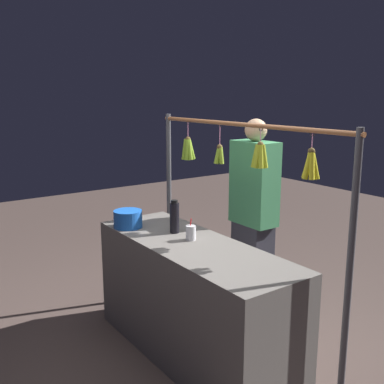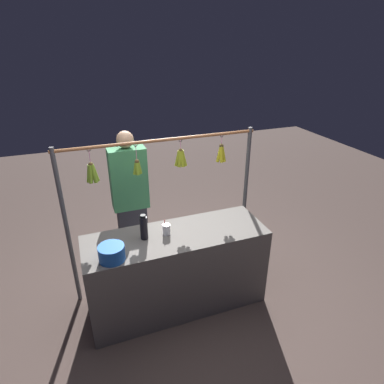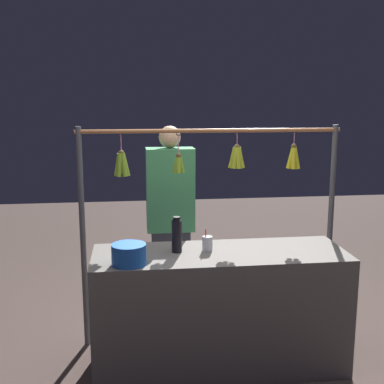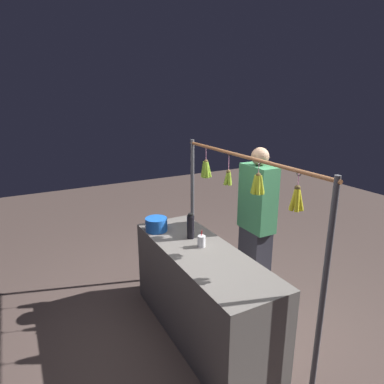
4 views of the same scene
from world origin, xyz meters
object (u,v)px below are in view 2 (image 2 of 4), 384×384
at_px(blue_bucket, 112,253).
at_px(drink_cup, 166,229).
at_px(water_bottle, 144,227).
at_px(vendor_person, 131,204).

height_order(blue_bucket, drink_cup, drink_cup).
relative_size(water_bottle, blue_bucket, 1.13).
relative_size(blue_bucket, vendor_person, 0.13).
bearing_deg(vendor_person, water_bottle, 88.59).
distance_m(water_bottle, vendor_person, 0.82).
distance_m(drink_cup, vendor_person, 0.83).
height_order(water_bottle, drink_cup, water_bottle).
relative_size(blue_bucket, drink_cup, 1.45).
bearing_deg(drink_cup, water_bottle, -0.40).
bearing_deg(water_bottle, blue_bucket, 33.92).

